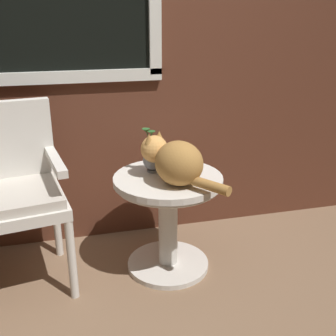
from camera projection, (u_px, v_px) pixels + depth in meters
ground_plane at (154, 292)px, 2.23m from camera, size 6.00×6.00×0.00m
back_wall at (123, 32)px, 2.41m from camera, size 4.00×0.07×2.60m
wicker_side_table at (168, 207)px, 2.33m from camera, size 0.60×0.60×0.57m
wicker_chair at (7, 185)px, 2.16m from camera, size 0.61×0.57×0.98m
cat at (175, 161)px, 2.13m from camera, size 0.37×0.48×0.25m
pewter_vase_with_ivy at (153, 158)px, 2.31m from camera, size 0.12×0.11×0.25m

